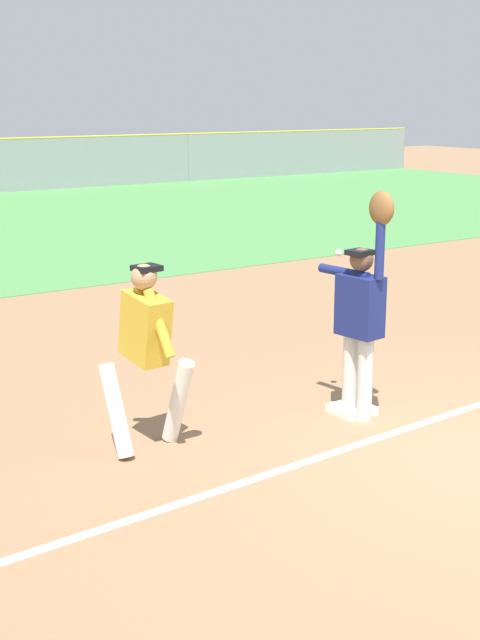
# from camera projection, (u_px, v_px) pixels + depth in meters

# --- Properties ---
(first_base) EXTENTS (0.38, 0.38, 0.08)m
(first_base) POSITION_uv_depth(u_px,v_px,m) (352.00, 409.00, 8.85)
(first_base) COLOR white
(first_base) RESTS_ON ground_plane
(fielder) EXTENTS (0.31, 0.90, 2.28)m
(fielder) POSITION_uv_depth(u_px,v_px,m) (361.00, 309.00, 8.45)
(fielder) COLOR silver
(fielder) RESTS_ON ground_plane
(runner) EXTENTS (0.76, 0.85, 1.72)m
(runner) POSITION_uv_depth(u_px,v_px,m) (146.00, 344.00, 7.69)
(runner) COLOR white
(runner) RESTS_ON ground_plane
(baseball) EXTENTS (0.07, 0.07, 0.07)m
(baseball) POSITION_uv_depth(u_px,v_px,m) (339.00, 253.00, 8.68)
(baseball) COLOR white
(parked_car_white) EXTENTS (4.42, 2.16, 1.25)m
(parked_car_white) POSITION_uv_depth(u_px,v_px,m) (43.00, 163.00, 33.38)
(parked_car_white) COLOR white
(parked_car_white) RESTS_ON ground_plane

